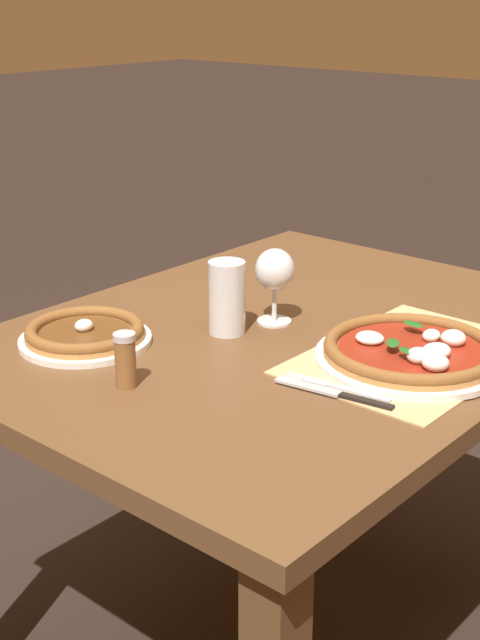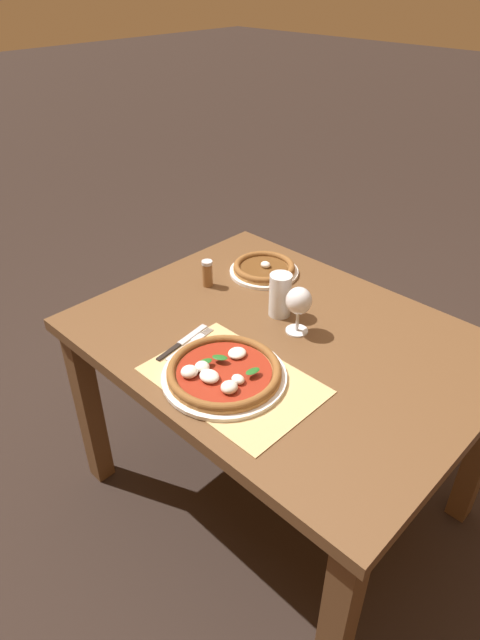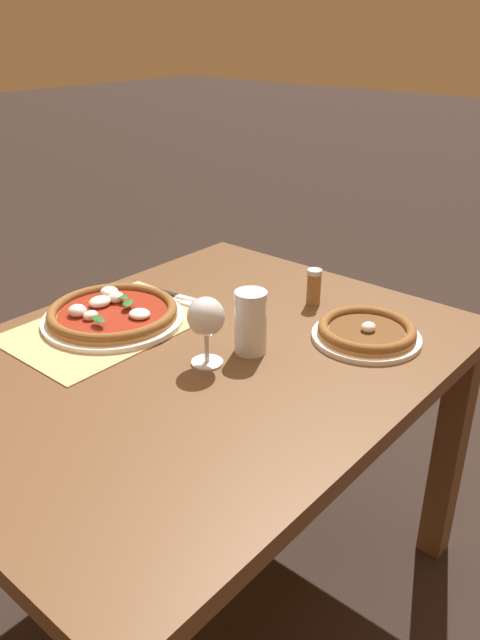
{
  "view_description": "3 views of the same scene",
  "coord_description": "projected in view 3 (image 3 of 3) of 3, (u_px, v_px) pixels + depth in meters",
  "views": [
    {
      "loc": [
        -1.31,
        -1.0,
        1.38
      ],
      "look_at": [
        -0.15,
        -0.0,
        0.81
      ],
      "focal_mm": 50.0,
      "sensor_mm": 36.0,
      "label": 1
    },
    {
      "loc": [
        0.84,
        -1.04,
        1.7
      ],
      "look_at": [
        -0.09,
        -0.09,
        0.8
      ],
      "focal_mm": 30.0,
      "sensor_mm": 36.0,
      "label": 2
    },
    {
      "loc": [
        0.86,
        0.87,
        1.41
      ],
      "look_at": [
        -0.13,
        0.01,
        0.78
      ],
      "focal_mm": 35.0,
      "sensor_mm": 36.0,
      "label": 3
    }
  ],
  "objects": [
    {
      "name": "ground_plane",
      "position": [
        204.0,
        589.0,
        1.71
      ],
      "size": [
        24.0,
        24.0,
        0.0
      ],
      "primitive_type": "plane",
      "color": "black"
    },
    {
      "name": "wine_glass",
      "position": [
        206.0,
        320.0,
        1.3
      ],
      "size": [
        0.08,
        0.08,
        0.16
      ],
      "color": "silver",
      "rests_on": "dining_table"
    },
    {
      "name": "dining_table",
      "position": [
        198.0,
        393.0,
        1.44
      ],
      "size": [
        1.22,
        0.94,
        0.74
      ],
      "color": "brown",
      "rests_on": "ground"
    },
    {
      "name": "paper_placemat",
      "position": [
        109.0,
        326.0,
        1.51
      ],
      "size": [
        0.47,
        0.32,
        0.0
      ],
      "primitive_type": "cube",
      "color": "tan",
      "rests_on": "dining_table"
    },
    {
      "name": "knife",
      "position": [
        181.0,
        297.0,
        1.66
      ],
      "size": [
        0.05,
        0.22,
        0.01
      ],
      "color": "black",
      "rests_on": "paper_placemat"
    },
    {
      "name": "pint_glass",
      "position": [
        251.0,
        323.0,
        1.37
      ],
      "size": [
        0.07,
        0.07,
        0.15
      ],
      "color": "silver",
      "rests_on": "dining_table"
    },
    {
      "name": "fork",
      "position": [
        178.0,
        301.0,
        1.64
      ],
      "size": [
        0.04,
        0.2,
        0.0
      ],
      "color": "#B7B7BC",
      "rests_on": "paper_placemat"
    },
    {
      "name": "pepper_shaker",
      "position": [
        314.0,
        287.0,
        1.61
      ],
      "size": [
        0.04,
        0.04,
        0.1
      ],
      "color": "brown",
      "rests_on": "dining_table"
    },
    {
      "name": "pizza_near",
      "position": [
        112.0,
        313.0,
        1.52
      ],
      "size": [
        0.35,
        0.35,
        0.05
      ],
      "color": "white",
      "rests_on": "paper_placemat"
    },
    {
      "name": "pizza_far",
      "position": [
        367.0,
        332.0,
        1.44
      ],
      "size": [
        0.25,
        0.25,
        0.05
      ],
      "color": "white",
      "rests_on": "dining_table"
    }
  ]
}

